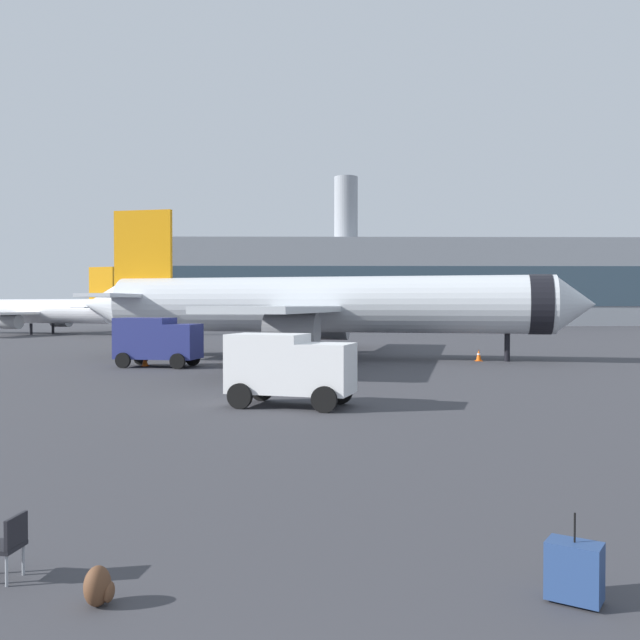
% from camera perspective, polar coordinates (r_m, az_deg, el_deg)
% --- Properties ---
extents(airplane_at_gate, '(35.50, 32.27, 10.50)m').
position_cam_1_polar(airplane_at_gate, '(46.93, 0.21, 1.25)').
color(airplane_at_gate, silver).
rests_on(airplane_at_gate, ground).
extents(airplane_taxiing, '(27.33, 25.04, 8.33)m').
position_cam_1_polar(airplane_taxiing, '(94.56, -22.70, 0.67)').
color(airplane_taxiing, white).
rests_on(airplane_taxiing, ground).
extents(service_truck, '(5.15, 3.34, 2.90)m').
position_cam_1_polar(service_truck, '(41.61, -13.36, -1.60)').
color(service_truck, navy).
rests_on(service_truck, ground).
extents(cargo_van, '(4.80, 3.40, 2.60)m').
position_cam_1_polar(cargo_van, '(24.65, -2.56, -3.84)').
color(cargo_van, white).
rests_on(cargo_van, ground).
extents(safety_cone_near, '(0.44, 0.44, 0.78)m').
position_cam_1_polar(safety_cone_near, '(42.35, -14.32, -3.22)').
color(safety_cone_near, '#F2590C').
rests_on(safety_cone_near, ground).
extents(safety_cone_mid, '(0.44, 0.44, 0.80)m').
position_cam_1_polar(safety_cone_mid, '(45.93, 13.05, -2.85)').
color(safety_cone_mid, '#F2590C').
rests_on(safety_cone_mid, ground).
extents(safety_cone_far, '(0.44, 0.44, 0.72)m').
position_cam_1_polar(safety_cone_far, '(52.96, 0.34, -2.33)').
color(safety_cone_far, '#F2590C').
rests_on(safety_cone_far, ground).
extents(rolling_suitcase, '(0.75, 0.69, 1.10)m').
position_cam_1_polar(rolling_suitcase, '(9.40, 20.36, -18.94)').
color(rolling_suitcase, navy).
rests_on(rolling_suitcase, ground).
extents(traveller_backpack, '(0.36, 0.40, 0.48)m').
position_cam_1_polar(traveller_backpack, '(9.25, -17.89, -20.32)').
color(traveller_backpack, brown).
rests_on(traveller_backpack, ground).
extents(gate_chair, '(0.54, 0.54, 0.86)m').
position_cam_1_polar(gate_chair, '(10.33, -24.57, -16.47)').
color(gate_chair, black).
rests_on(gate_chair, ground).
extents(terminal_building, '(96.33, 17.02, 27.68)m').
position_cam_1_polar(terminal_building, '(129.56, 6.01, 3.11)').
color(terminal_building, gray).
rests_on(terminal_building, ground).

